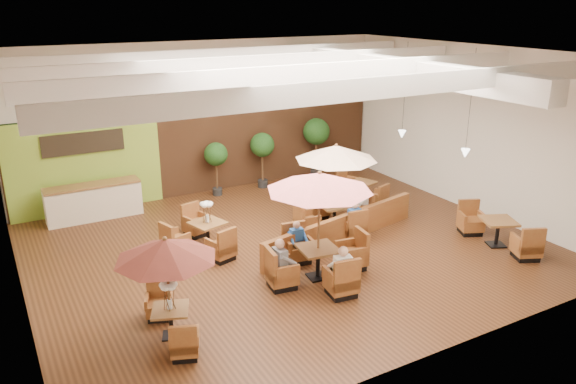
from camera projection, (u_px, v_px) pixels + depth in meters
room at (274, 116)px, 16.29m from camera, size 14.04×14.00×5.52m
service_counter at (94, 202)px, 18.32m from camera, size 3.00×0.75×1.18m
booth_divider at (343, 229)px, 16.55m from camera, size 6.05×1.50×0.85m
table_0 at (166, 262)px, 11.47m from camera, size 2.13×2.40×2.32m
table_1 at (319, 207)px, 13.94m from camera, size 2.90×2.90×2.89m
table_2 at (336, 172)px, 17.13m from camera, size 2.72×2.72×2.74m
table_3 at (199, 234)px, 16.10m from camera, size 1.92×2.76×1.55m
table_4 at (497, 233)px, 16.35m from camera, size 1.20×2.91×1.02m
table_5 at (362, 191)px, 20.03m from camera, size 1.02×2.54×0.90m
topiary_0 at (216, 156)px, 20.25m from camera, size 0.85×0.85×1.98m
topiary_1 at (262, 147)px, 21.08m from camera, size 0.92×0.92×2.13m
topiary_2 at (316, 134)px, 22.12m from camera, size 1.05×1.05×2.44m
diner_0 at (342, 266)px, 13.45m from camera, size 0.46×0.41×0.86m
diner_1 at (297, 237)px, 15.22m from camera, size 0.37×0.31×0.71m
diner_2 at (282, 259)px, 13.83m from camera, size 0.34×0.42×0.86m
diner_3 at (353, 216)px, 16.66m from camera, size 0.37×0.30×0.75m
diner_4 at (361, 200)px, 17.95m from camera, size 0.34×0.42×0.84m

